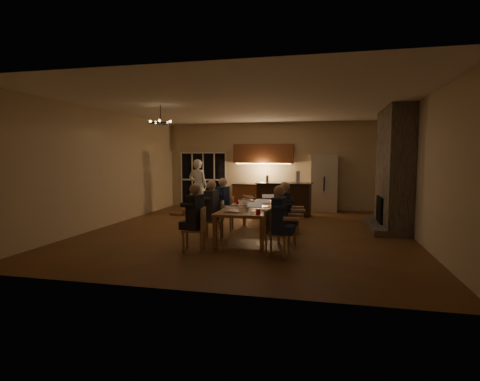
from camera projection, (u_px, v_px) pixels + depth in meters
name	position (u px, v px, depth m)	size (l,w,h in m)	color
floor	(248.00, 231.00, 9.73)	(9.00, 9.00, 0.00)	brown
back_wall	(272.00, 166.00, 13.98)	(8.00, 0.04, 3.20)	tan
left_wall	(108.00, 169.00, 10.48)	(0.04, 9.00, 3.20)	tan
right_wall	(417.00, 171.00, 8.71)	(0.04, 9.00, 3.20)	tan
ceiling	(249.00, 105.00, 9.45)	(8.00, 9.00, 0.04)	white
french_doors	(203.00, 180.00, 14.58)	(1.86, 0.08, 2.10)	black
fireplace	(394.00, 169.00, 9.94)	(0.58, 2.50, 3.20)	#695F52
kitchenette	(263.00, 177.00, 13.77)	(2.24, 0.68, 2.40)	brown
refrigerator	(324.00, 183.00, 13.26)	(0.90, 0.68, 2.00)	beige
dining_table	(252.00, 222.00, 8.98)	(1.10, 3.01, 0.75)	#C2804D
bar_island	(284.00, 199.00, 12.36)	(1.81, 0.68, 1.08)	black
chair_left_near	(194.00, 229.00, 7.64)	(0.44, 0.44, 0.89)	tan
chair_left_mid	(214.00, 220.00, 8.73)	(0.44, 0.44, 0.89)	tan
chair_left_far	(225.00, 214.00, 9.77)	(0.44, 0.44, 0.89)	tan
chair_right_near	(278.00, 233.00, 7.27)	(0.44, 0.44, 0.89)	tan
chair_right_mid	(287.00, 223.00, 8.30)	(0.44, 0.44, 0.89)	tan
chair_right_far	(291.00, 216.00, 9.42)	(0.44, 0.44, 0.89)	tan
person_left_near	(195.00, 217.00, 7.61)	(0.60, 0.60, 1.38)	#23262D
person_right_near	(279.00, 221.00, 7.17)	(0.60, 0.60, 1.38)	#1D2549
person_left_mid	(212.00, 210.00, 8.67)	(0.60, 0.60, 1.38)	#34393E
person_right_mid	(285.00, 213.00, 8.23)	(0.60, 0.60, 1.38)	#23262D
person_left_far	(223.00, 204.00, 9.74)	(0.60, 0.60, 1.38)	#1D2549
standing_person	(198.00, 185.00, 13.16)	(0.68, 0.44, 1.86)	silver
chandelier	(161.00, 123.00, 9.23)	(0.54, 0.54, 0.03)	black
laptop_a	(233.00, 206.00, 8.00)	(0.32, 0.28, 0.23)	silver
laptop_b	(254.00, 206.00, 8.07)	(0.32, 0.28, 0.23)	silver
laptop_c	(244.00, 201.00, 9.10)	(0.32, 0.28, 0.23)	silver
laptop_d	(261.00, 202.00, 8.79)	(0.32, 0.28, 0.23)	silver
laptop_e	(252.00, 196.00, 10.06)	(0.32, 0.28, 0.23)	silver
laptop_f	(268.00, 197.00, 9.94)	(0.32, 0.28, 0.23)	silver
mug_front	(245.00, 206.00, 8.50)	(0.08, 0.08, 0.10)	white
mug_mid	(260.00, 201.00, 9.51)	(0.08, 0.08, 0.10)	white
mug_back	(244.00, 200.00, 9.73)	(0.09, 0.09, 0.10)	white
redcup_near	(258.00, 212.00, 7.57)	(0.09, 0.09, 0.12)	#B60C1B
redcup_mid	(238.00, 201.00, 9.38)	(0.08, 0.08, 0.12)	#B60C1B
can_silver	(248.00, 207.00, 8.25)	(0.06, 0.06, 0.12)	#B2B2B7
can_cola	(254.00, 197.00, 10.30)	(0.06, 0.06, 0.12)	#3F0F0C
plate_near	(261.00, 210.00, 8.27)	(0.24, 0.24, 0.02)	white
plate_left	(233.00, 210.00, 8.18)	(0.26, 0.26, 0.02)	white
plate_far	(274.00, 202.00, 9.62)	(0.26, 0.26, 0.02)	white
notepad	(247.00, 215.00, 7.52)	(0.16, 0.23, 0.01)	white
bar_bottle	(267.00, 179.00, 12.41)	(0.09, 0.09, 0.24)	#99999E
bar_blender	(298.00, 177.00, 12.09)	(0.13, 0.13, 0.40)	silver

